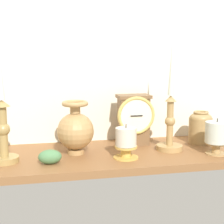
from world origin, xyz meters
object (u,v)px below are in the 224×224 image
candlestick_tall_center (170,119)px  pillar_candle_front (126,142)px  brass_vase_bulbous (75,130)px  pillar_candle_near_clock (217,135)px  mantel_clock (134,119)px  candlestick_tall_left (3,127)px  brass_vase_jar (200,127)px

candlestick_tall_center → pillar_candle_front: 19.17cm
brass_vase_bulbous → pillar_candle_front: bearing=-28.4°
candlestick_tall_center → pillar_candle_near_clock: 16.33cm
brass_vase_bulbous → pillar_candle_front: size_ratio=1.61×
mantel_clock → pillar_candle_near_clock: 29.67cm
pillar_candle_front → mantel_clock: bearing=66.1°
candlestick_tall_center → brass_vase_bulbous: size_ratio=2.11×
candlestick_tall_left → pillar_candle_near_clock: bearing=-4.4°
mantel_clock → pillar_candle_near_clock: mantel_clock is taller
candlestick_tall_center → brass_vase_jar: 16.94cm
mantel_clock → candlestick_tall_left: bearing=-165.0°
brass_vase_bulbous → brass_vase_jar: bearing=5.6°
brass_vase_bulbous → pillar_candle_near_clock: 47.15cm
candlestick_tall_left → candlestick_tall_center: candlestick_tall_center is taller
pillar_candle_near_clock → pillar_candle_front: bearing=176.6°
pillar_candle_front → pillar_candle_near_clock: pillar_candle_near_clock is taller
candlestick_tall_center → brass_vase_bulbous: bearing=176.2°
candlestick_tall_center → pillar_candle_near_clock: candlestick_tall_center is taller
candlestick_tall_left → brass_vase_bulbous: size_ratio=2.01×
candlestick_tall_left → pillar_candle_front: bearing=-5.3°
pillar_candle_front → pillar_candle_near_clock: bearing=-3.4°
pillar_candle_near_clock → brass_vase_bulbous: bearing=167.7°
brass_vase_bulbous → pillar_candle_near_clock: bearing=-12.3°
candlestick_tall_center → pillar_candle_front: size_ratio=3.38×
candlestick_tall_left → pillar_candle_near_clock: (68.76, -5.30, -4.66)cm
pillar_candle_front → candlestick_tall_left: bearing=174.7°
brass_vase_bulbous → brass_vase_jar: size_ratio=1.48×
brass_vase_jar → pillar_candle_front: size_ratio=1.09×
brass_vase_bulbous → mantel_clock: bearing=18.1°
candlestick_tall_center → pillar_candle_near_clock: bearing=-30.4°
mantel_clock → candlestick_tall_center: size_ratio=0.49×
mantel_clock → candlestick_tall_center: bearing=-42.2°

